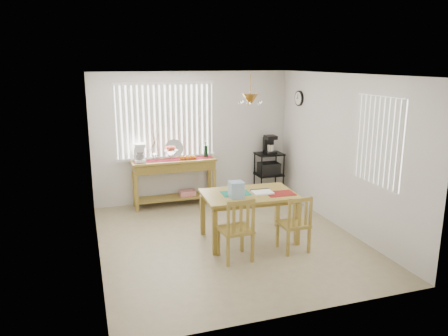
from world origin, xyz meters
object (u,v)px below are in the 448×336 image
object	(u,v)px
wire_cart	(269,170)
cart_items	(269,145)
chair_left	(236,230)
chair_right	(295,224)
dining_table	(249,199)
sideboard	(175,171)

from	to	relation	value
wire_cart	cart_items	xyz separation A→B (m)	(0.00, 0.01, 0.54)
chair_left	wire_cart	bearing A→B (deg)	58.03
wire_cart	chair_right	world-z (taller)	wire_cart
cart_items	dining_table	size ratio (longest dim) A/B	0.26
dining_table	sideboard	bearing A→B (deg)	109.90
wire_cart	dining_table	size ratio (longest dim) A/B	0.62
sideboard	dining_table	xyz separation A→B (m)	(0.75, -2.08, -0.01)
wire_cart	dining_table	world-z (taller)	wire_cart
cart_items	dining_table	distance (m)	2.47
sideboard	wire_cart	distance (m)	2.02
wire_cart	cart_items	bearing A→B (deg)	90.00
cart_items	sideboard	bearing A→B (deg)	-179.91
chair_left	dining_table	bearing A→B (deg)	55.96
wire_cart	chair_right	xyz separation A→B (m)	(-0.77, -2.70, -0.12)
dining_table	chair_right	distance (m)	0.84
chair_left	chair_right	xyz separation A→B (m)	(0.93, 0.02, -0.03)
dining_table	wire_cart	bearing A→B (deg)	58.69
wire_cart	dining_table	distance (m)	2.43
dining_table	chair_right	world-z (taller)	chair_right
dining_table	chair_right	xyz separation A→B (m)	(0.49, -0.63, -0.25)
chair_right	wire_cart	bearing A→B (deg)	74.10
sideboard	chair_right	distance (m)	2.99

